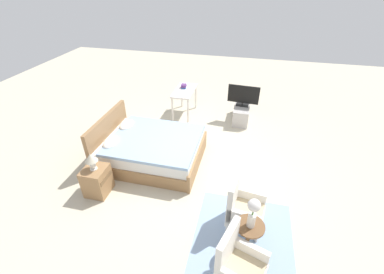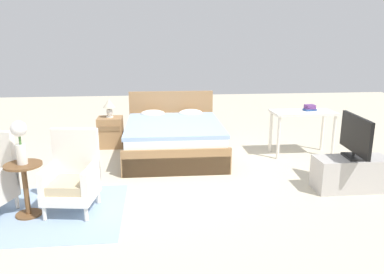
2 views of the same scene
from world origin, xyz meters
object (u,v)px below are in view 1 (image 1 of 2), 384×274
(side_table, at_px, (248,236))
(table_lamp, at_px, (91,159))
(armchair_by_window_left, at_px, (238,265))
(nightstand, at_px, (97,181))
(tv_flatscreen, at_px, (243,95))
(vanity_desk, at_px, (185,94))
(armchair_by_window_right, at_px, (243,208))
(book_stack, at_px, (184,86))
(flower_vase, at_px, (253,211))
(bed, at_px, (150,149))
(tv_stand, at_px, (241,113))

(side_table, distance_m, table_lamp, 2.82)
(armchair_by_window_left, height_order, nightstand, armchair_by_window_left)
(tv_flatscreen, xyz_separation_m, vanity_desk, (-0.06, 1.57, -0.08))
(armchair_by_window_right, bearing_deg, book_stack, 27.79)
(flower_vase, bearing_deg, side_table, 0.00)
(bed, bearing_deg, flower_vase, -129.37)
(nightstand, height_order, vanity_desk, vanity_desk)
(flower_vase, height_order, tv_stand, flower_vase)
(bed, relative_size, book_stack, 9.52)
(table_lamp, bearing_deg, book_stack, -12.30)
(table_lamp, distance_m, book_stack, 3.50)
(tv_flatscreen, bearing_deg, nightstand, 144.72)
(bed, height_order, vanity_desk, bed)
(armchair_by_window_right, distance_m, tv_flatscreen, 3.51)
(armchair_by_window_left, height_order, tv_stand, armchair_by_window_left)
(table_lamp, relative_size, vanity_desk, 0.32)
(armchair_by_window_right, bearing_deg, side_table, -167.71)
(side_table, distance_m, nightstand, 2.80)
(bed, bearing_deg, armchair_by_window_right, -121.94)
(side_table, xyz_separation_m, nightstand, (0.62, 2.72, -0.11))
(flower_vase, relative_size, table_lamp, 1.45)
(flower_vase, bearing_deg, table_lamp, 77.09)
(flower_vase, relative_size, vanity_desk, 0.46)
(side_table, bearing_deg, nightstand, 77.08)
(tv_stand, xyz_separation_m, tv_flatscreen, (0.00, -0.00, 0.50))
(book_stack, bearing_deg, nightstand, 167.71)
(side_table, relative_size, tv_stand, 0.64)
(bed, xyz_separation_m, tv_stand, (2.23, -1.77, -0.08))
(side_table, relative_size, table_lamp, 1.85)
(armchair_by_window_left, distance_m, book_stack, 4.89)
(armchair_by_window_left, relative_size, tv_stand, 0.96)
(side_table, xyz_separation_m, book_stack, (4.04, 1.98, 0.41))
(table_lamp, height_order, book_stack, table_lamp)
(flower_vase, relative_size, book_stack, 2.22)
(armchair_by_window_left, distance_m, table_lamp, 2.86)
(side_table, relative_size, nightstand, 1.11)
(tv_stand, relative_size, tv_flatscreen, 1.19)
(side_table, xyz_separation_m, tv_stand, (3.97, 0.36, -0.16))
(bed, height_order, armchair_by_window_left, bed)
(bed, distance_m, nightstand, 1.27)
(vanity_desk, distance_m, book_stack, 0.22)
(armchair_by_window_left, bearing_deg, side_table, -12.71)
(tv_flatscreen, bearing_deg, table_lamp, 144.71)
(armchair_by_window_left, height_order, tv_flatscreen, tv_flatscreen)
(table_lamp, relative_size, tv_flatscreen, 0.41)
(side_table, xyz_separation_m, tv_flatscreen, (3.97, 0.36, 0.34))
(armchair_by_window_right, xyz_separation_m, book_stack, (3.56, 1.87, 0.41))
(armchair_by_window_right, relative_size, book_stack, 4.27)
(book_stack, bearing_deg, tv_stand, -92.52)
(table_lamp, distance_m, tv_flatscreen, 4.10)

